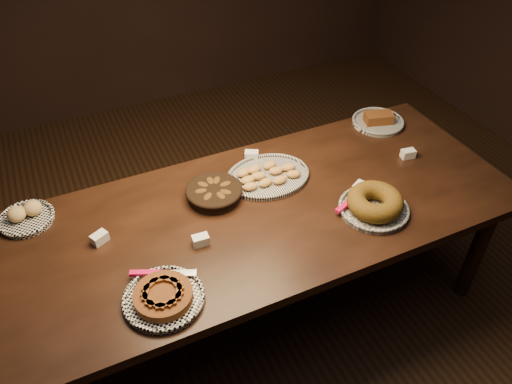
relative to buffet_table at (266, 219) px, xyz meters
name	(u,v)px	position (x,y,z in m)	size (l,w,h in m)	color
ground	(265,307)	(0.00, 0.00, -0.68)	(5.00, 5.00, 0.00)	black
buffet_table	(266,219)	(0.00, 0.00, 0.00)	(2.40, 1.00, 0.75)	black
apple_tart_plate	(163,297)	(-0.59, -0.31, 0.10)	(0.32, 0.33, 0.06)	white
madeleine_platter	(267,176)	(0.10, 0.20, 0.09)	(0.42, 0.34, 0.05)	black
bundt_cake_plate	(374,204)	(0.44, -0.23, 0.12)	(0.34, 0.33, 0.10)	black
croissant_basket	(214,192)	(-0.19, 0.17, 0.11)	(0.27, 0.27, 0.07)	black
bread_roll_plate	(26,216)	(-1.02, 0.39, 0.10)	(0.25, 0.25, 0.08)	white
loaf_plate	(378,121)	(0.90, 0.38, 0.09)	(0.30, 0.30, 0.07)	black
tent_cards	(271,192)	(0.06, 0.07, 0.10)	(1.67, 0.53, 0.04)	white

